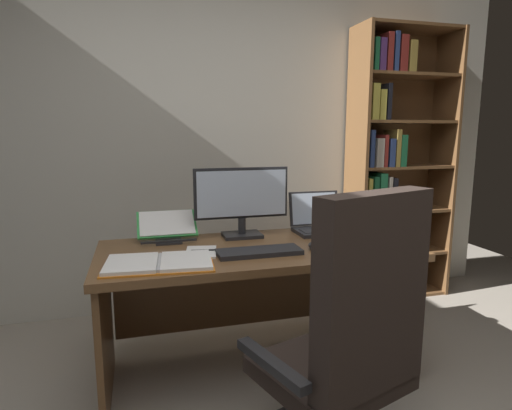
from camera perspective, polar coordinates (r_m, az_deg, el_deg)
wall_back at (r=3.24m, az=-5.79°, el=10.52°), size 4.67×0.12×2.73m
desk at (r=2.40m, az=-0.31°, el=-9.64°), size 1.64×0.73×0.72m
bookshelf at (r=3.53m, az=17.44°, el=5.10°), size 0.81×0.33×2.10m
office_chair at (r=1.74m, az=11.98°, el=-19.64°), size 0.70×0.62×1.13m
monitor at (r=2.44m, az=-1.93°, el=0.49°), size 0.55×0.16×0.40m
laptop at (r=2.63m, az=8.49°, el=-2.42°), size 0.32×0.27×0.23m
keyboard at (r=2.13m, az=0.45°, el=-6.27°), size 0.42×0.15×0.02m
computer_mouse at (r=2.23m, az=7.92°, el=-5.45°), size 0.06×0.10×0.04m
reading_stand_with_book at (r=2.46m, az=-11.77°, el=-2.82°), size 0.33×0.25×0.15m
open_binder at (r=2.01m, az=-12.82°, el=-7.55°), size 0.51×0.34×0.02m
notepad at (r=2.17m, az=-7.37°, el=-6.26°), size 0.19×0.23×0.01m
pen at (r=2.17m, az=-6.85°, el=-6.00°), size 0.14×0.03×0.01m
coffee_mug at (r=2.60m, az=14.04°, el=-2.67°), size 0.09×0.09×0.11m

